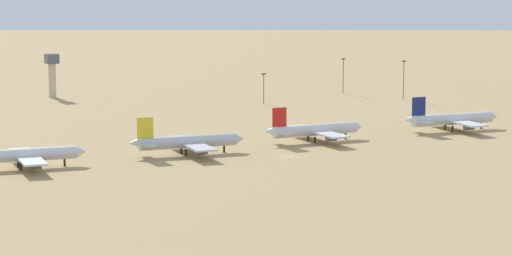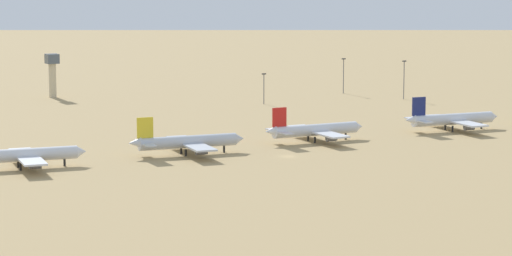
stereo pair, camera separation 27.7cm
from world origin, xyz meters
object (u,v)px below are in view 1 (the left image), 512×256
Objects in this scene: control_tower at (52,71)px; light_pole_mid at (343,73)px; parked_jet_white_1 at (23,155)px; parked_jet_yellow_2 at (187,142)px; parked_jet_red_3 at (314,130)px; light_pole_east at (264,86)px; parked_jet_navy_4 at (452,119)px; light_pole_west at (404,77)px.

control_tower reaches higher than light_pole_mid.
control_tower is 1.20× the size of light_pole_mid.
control_tower reaches higher than parked_jet_white_1.
parked_jet_white_1 is at bearing -173.72° from parked_jet_yellow_2.
parked_jet_red_3 is 142.20m from light_pole_mid.
parked_jet_white_1 is 2.29× the size of light_pole_mid.
light_pole_east is (132.82, 98.87, 3.65)m from parked_jet_white_1.
parked_jet_yellow_2 is 129.05m from light_pole_east.
light_pole_west is (40.65, 84.36, 5.48)m from parked_jet_navy_4.
light_pole_mid is (29.98, 115.40, 5.04)m from parked_jet_navy_4.
parked_jet_yellow_2 is at bearing -173.46° from parked_jet_navy_4.
light_pole_east is at bearing 44.97° from parked_jet_white_1.
parked_jet_red_3 is at bearing -175.93° from parked_jet_navy_4.
light_pole_west is at bearing -31.22° from control_tower.
parked_jet_white_1 is 153.19m from parked_jet_navy_4.
light_pole_mid is at bearing 108.96° from light_pole_west.
parked_jet_white_1 is 50.87m from parked_jet_yellow_2.
parked_jet_white_1 is 211.82m from light_pole_west.
parked_jet_red_3 is at bearing 10.90° from parked_jet_yellow_2.
light_pole_mid reaches higher than parked_jet_red_3.
parked_jet_white_1 is 0.98× the size of parked_jet_yellow_2.
parked_jet_navy_4 is at bearing 0.45° from parked_jet_red_3.
parked_jet_red_3 is 55.01m from parked_jet_navy_4.
control_tower is 1.14× the size of light_pole_west.
parked_jet_navy_4 is (153.18, 0.86, 0.15)m from parked_jet_white_1.
light_pole_mid is (84.97, 113.90, 5.17)m from parked_jet_red_3.
parked_jet_navy_4 is 2.94× the size of light_pole_east.
light_pole_east reaches higher than parked_jet_navy_4.
parked_jet_yellow_2 is 166.92m from light_pole_west.
parked_jet_yellow_2 is 2.21× the size of light_pole_west.
parked_jet_white_1 is at bearing -147.60° from light_pole_mid.
light_pole_west is at bearing 32.05° from parked_jet_white_1.
parked_jet_white_1 is 1.91× the size of control_tower.
parked_jet_yellow_2 is 47.43m from parked_jet_red_3.
parked_jet_red_3 is 2.84× the size of light_pole_east.
parked_jet_navy_4 is (54.99, -1.50, 0.13)m from parked_jet_red_3.
parked_jet_navy_4 reaches higher than parked_jet_yellow_2.
light_pole_east is (34.63, 96.51, 3.63)m from parked_jet_red_3.
light_pole_west is at bearing 38.16° from parked_jet_yellow_2.
light_pole_west is at bearing -12.61° from light_pole_east.
control_tower is (13.04, 164.73, 7.44)m from parked_jet_yellow_2.
light_pole_east is (81.96, 99.62, 3.58)m from parked_jet_yellow_2.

